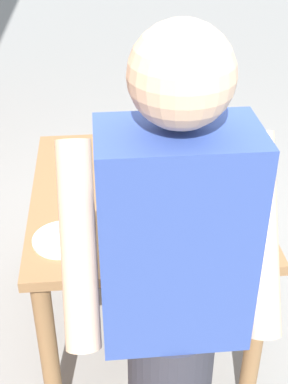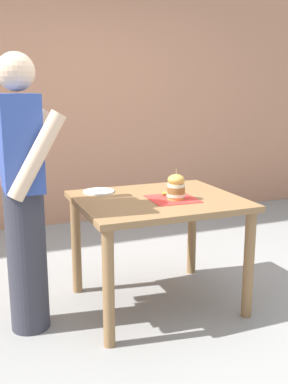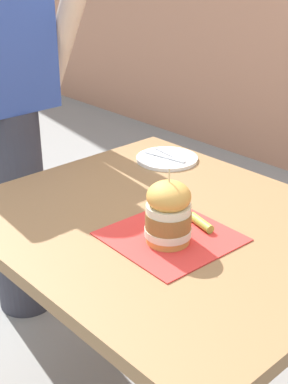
{
  "view_description": "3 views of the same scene",
  "coord_description": "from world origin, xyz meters",
  "views": [
    {
      "loc": [
        0.17,
        1.87,
        1.95
      ],
      "look_at": [
        0.0,
        0.1,
        0.82
      ],
      "focal_mm": 50.0,
      "sensor_mm": 36.0,
      "label": 1
    },
    {
      "loc": [
        -2.69,
        1.18,
        1.48
      ],
      "look_at": [
        0.0,
        0.1,
        0.82
      ],
      "focal_mm": 42.0,
      "sensor_mm": 36.0,
      "label": 2
    },
    {
      "loc": [
        -0.95,
        -0.93,
        1.48
      ],
      "look_at": [
        0.0,
        0.1,
        0.82
      ],
      "focal_mm": 50.0,
      "sensor_mm": 36.0,
      "label": 3
    }
  ],
  "objects": [
    {
      "name": "sandwich",
      "position": [
        -0.09,
        -0.09,
        0.86
      ],
      "size": [
        0.12,
        0.12,
        0.2
      ],
      "color": "gold",
      "rests_on": "serving_paper"
    },
    {
      "name": "ground_plane",
      "position": [
        0.0,
        0.0,
        0.0
      ],
      "size": [
        80.0,
        80.0,
        0.0
      ],
      "primitive_type": "plane",
      "color": "gray"
    },
    {
      "name": "pickle_spear",
      "position": [
        0.03,
        -0.1,
        0.78
      ],
      "size": [
        0.05,
        0.09,
        0.02
      ],
      "primitive_type": "cylinder",
      "rotation": [
        0.0,
        1.57,
        1.33
      ],
      "color": "#8EA83D",
      "rests_on": "serving_paper"
    },
    {
      "name": "patio_table",
      "position": [
        0.0,
        0.0,
        0.65
      ],
      "size": [
        0.91,
        1.08,
        0.77
      ],
      "color": "olive",
      "rests_on": "ground"
    },
    {
      "name": "diner_across_table",
      "position": [
        0.0,
        0.87,
        0.88
      ],
      "size": [
        0.55,
        0.35,
        1.69
      ],
      "color": "#33333D",
      "rests_on": "ground"
    },
    {
      "name": "side_plate_with_forks",
      "position": [
        0.31,
        0.32,
        0.77
      ],
      "size": [
        0.22,
        0.22,
        0.02
      ],
      "color": "white",
      "rests_on": "patio_table"
    },
    {
      "name": "serving_paper",
      "position": [
        -0.07,
        -0.08,
        0.77
      ],
      "size": [
        0.32,
        0.32,
        0.0
      ],
      "primitive_type": "cube",
      "rotation": [
        0.0,
        0.0,
        -0.04
      ],
      "color": "red",
      "rests_on": "patio_table"
    }
  ]
}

